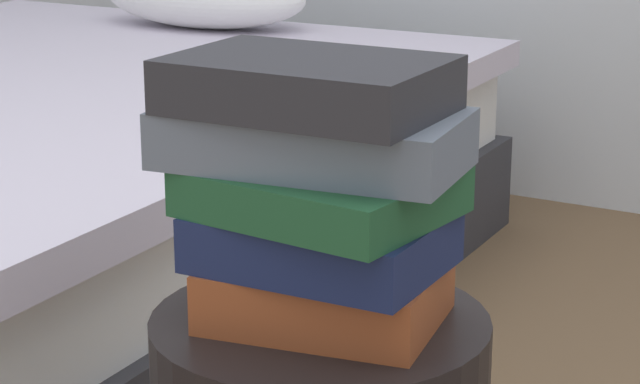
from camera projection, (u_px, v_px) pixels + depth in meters
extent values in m
cube|color=#994723|center=(325.00, 292.00, 1.27)|extent=(0.26, 0.21, 0.06)
cube|color=#19234C|center=(321.00, 240.00, 1.25)|extent=(0.25, 0.18, 0.06)
cube|color=#1E512D|center=(321.00, 191.00, 1.24)|extent=(0.26, 0.22, 0.05)
cube|color=slate|center=(312.00, 139.00, 1.23)|extent=(0.32, 0.19, 0.06)
cube|color=#28282D|center=(308.00, 85.00, 1.21)|extent=(0.27, 0.19, 0.05)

